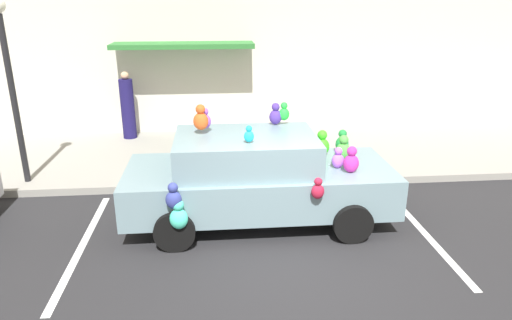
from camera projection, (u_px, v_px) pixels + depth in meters
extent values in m
plane|color=#262628|center=(295.00, 269.00, 6.71)|extent=(60.00, 60.00, 0.00)
cube|color=gray|center=(260.00, 154.00, 11.38)|extent=(24.00, 4.00, 0.15)
cube|color=beige|center=(252.00, 17.00, 12.36)|extent=(24.00, 0.30, 6.40)
cube|color=#2D7231|center=(183.00, 45.00, 11.90)|extent=(3.60, 1.10, 0.12)
cube|color=silver|center=(421.00, 229.00, 7.85)|extent=(0.12, 3.60, 0.01)
cube|color=silver|center=(83.00, 244.00, 7.37)|extent=(0.12, 3.60, 0.01)
cube|color=gray|center=(259.00, 185.00, 7.99)|extent=(4.51, 1.82, 0.68)
cube|color=gray|center=(246.00, 152.00, 7.77)|extent=(2.35, 1.60, 0.56)
cylinder|color=black|center=(326.00, 180.00, 9.08)|extent=(0.64, 0.22, 0.64)
cylinder|color=black|center=(352.00, 223.00, 7.37)|extent=(0.64, 0.22, 0.64)
cylinder|color=black|center=(181.00, 186.00, 8.84)|extent=(0.64, 0.22, 0.64)
cylinder|color=black|center=(175.00, 231.00, 7.12)|extent=(0.64, 0.22, 0.64)
ellipsoid|color=#3FEF23|center=(322.00, 147.00, 8.41)|extent=(0.28, 0.23, 0.33)
sphere|color=#3FEF23|center=(322.00, 135.00, 8.33)|extent=(0.18, 0.18, 0.18)
ellipsoid|color=green|center=(284.00, 114.00, 8.30)|extent=(0.19, 0.16, 0.23)
sphere|color=green|center=(284.00, 106.00, 8.24)|extent=(0.12, 0.12, 0.12)
ellipsoid|color=#D22DA0|center=(351.00, 163.00, 7.60)|extent=(0.26, 0.21, 0.31)
sphere|color=#D22DA0|center=(352.00, 151.00, 7.53)|extent=(0.17, 0.17, 0.17)
ellipsoid|color=#B11C36|center=(318.00, 192.00, 7.04)|extent=(0.20, 0.16, 0.23)
sphere|color=#B11C36|center=(318.00, 182.00, 6.99)|extent=(0.13, 0.13, 0.13)
ellipsoid|color=#8D1DDB|center=(177.00, 177.00, 7.19)|extent=(0.17, 0.14, 0.20)
sphere|color=#8D1DDB|center=(177.00, 169.00, 7.14)|extent=(0.11, 0.11, 0.11)
ellipsoid|color=#218D3A|center=(342.00, 144.00, 8.63)|extent=(0.24, 0.20, 0.29)
sphere|color=#218D3A|center=(343.00, 134.00, 8.57)|extent=(0.16, 0.16, 0.16)
ellipsoid|color=#51B845|center=(343.00, 151.00, 8.19)|extent=(0.26, 0.22, 0.31)
sphere|color=#51B845|center=(344.00, 140.00, 8.12)|extent=(0.17, 0.17, 0.17)
ellipsoid|color=#5B7DCD|center=(303.00, 152.00, 8.20)|extent=(0.25, 0.21, 0.30)
sphere|color=#5B7DCD|center=(304.00, 141.00, 8.13)|extent=(0.16, 0.16, 0.16)
ellipsoid|color=#58E4A7|center=(313.00, 159.00, 7.87)|extent=(0.22, 0.18, 0.26)
sphere|color=#58E4A7|center=(313.00, 149.00, 7.81)|extent=(0.14, 0.14, 0.14)
ellipsoid|color=#E75621|center=(201.00, 121.00, 7.68)|extent=(0.25, 0.20, 0.30)
sphere|color=#E75621|center=(200.00, 109.00, 7.62)|extent=(0.16, 0.16, 0.16)
ellipsoid|color=purple|center=(205.00, 121.00, 7.84)|extent=(0.21, 0.17, 0.24)
sphere|color=purple|center=(205.00, 112.00, 7.78)|extent=(0.13, 0.13, 0.13)
ellipsoid|color=#353F91|center=(174.00, 200.00, 6.85)|extent=(0.24, 0.20, 0.28)
sphere|color=#353F91|center=(173.00, 188.00, 6.78)|extent=(0.15, 0.15, 0.15)
ellipsoid|color=#4AE8C2|center=(179.00, 219.00, 6.94)|extent=(0.27, 0.22, 0.32)
sphere|color=#4AE8C2|center=(178.00, 205.00, 6.87)|extent=(0.17, 0.17, 0.17)
ellipsoid|color=#1CB4C5|center=(249.00, 136.00, 7.26)|extent=(0.16, 0.13, 0.19)
sphere|color=#1CB4C5|center=(249.00, 129.00, 7.22)|extent=(0.10, 0.10, 0.10)
ellipsoid|color=#4A3198|center=(275.00, 117.00, 8.30)|extent=(0.23, 0.19, 0.27)
sphere|color=#4A3198|center=(276.00, 107.00, 8.24)|extent=(0.14, 0.14, 0.14)
ellipsoid|color=#BD62E9|center=(338.00, 161.00, 7.80)|extent=(0.21, 0.17, 0.25)
sphere|color=#BD62E9|center=(338.00, 151.00, 7.75)|extent=(0.13, 0.13, 0.13)
ellipsoid|color=brown|center=(206.00, 163.00, 9.96)|extent=(0.31, 0.26, 0.39)
sphere|color=brown|center=(205.00, 151.00, 9.87)|extent=(0.22, 0.22, 0.22)
sphere|color=brown|center=(202.00, 147.00, 9.84)|extent=(0.09, 0.09, 0.09)
sphere|color=brown|center=(209.00, 147.00, 9.85)|extent=(0.09, 0.09, 0.09)
cylinder|color=black|center=(14.00, 102.00, 8.97)|extent=(0.12, 0.12, 3.28)
cylinder|color=#1B154C|center=(128.00, 109.00, 12.19)|extent=(0.35, 0.35, 1.56)
sphere|color=tan|center=(125.00, 75.00, 11.90)|extent=(0.20, 0.20, 0.20)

